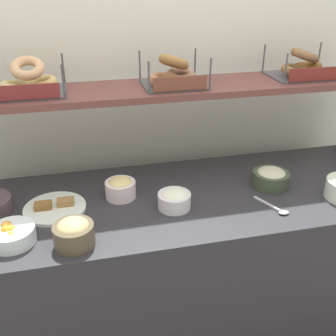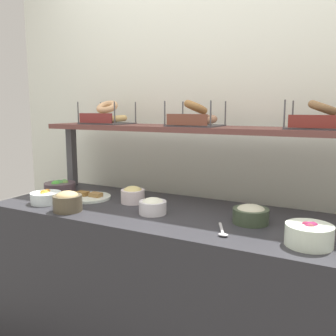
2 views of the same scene
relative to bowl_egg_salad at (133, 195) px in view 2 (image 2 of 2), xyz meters
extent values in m
cube|color=white|center=(0.31, 0.49, 0.30)|extent=(3.22, 0.06, 2.40)
cube|color=#2D2D33|center=(0.31, -0.06, -0.47)|extent=(2.02, 0.70, 0.85)
cube|color=#4C4C51|center=(-0.64, 0.21, 0.15)|extent=(0.05, 0.05, 0.40)
cube|color=brown|center=(0.31, 0.21, 0.37)|extent=(1.98, 0.32, 0.03)
cylinder|color=white|center=(0.00, 0.00, -0.01)|extent=(0.13, 0.13, 0.08)
ellipsoid|color=#EDDB88|center=(0.00, 0.00, 0.02)|extent=(0.10, 0.10, 0.05)
cylinder|color=white|center=(-0.43, -0.23, -0.02)|extent=(0.17, 0.17, 0.06)
sphere|color=orange|center=(-0.43, -0.23, 0.01)|extent=(0.04, 0.04, 0.04)
sphere|color=#F8A43A|center=(-0.43, -0.26, 0.01)|extent=(0.03, 0.03, 0.03)
sphere|color=#F9A03E|center=(-0.45, -0.20, 0.01)|extent=(0.04, 0.04, 0.04)
sphere|color=orange|center=(-0.45, -0.23, 0.01)|extent=(0.04, 0.04, 0.04)
sphere|color=#F98846|center=(-0.43, -0.23, 0.01)|extent=(0.03, 0.03, 0.03)
cylinder|color=#4E3D45|center=(-0.55, 0.00, -0.02)|extent=(0.19, 0.19, 0.06)
sphere|color=#5E9B53|center=(-0.55, 0.04, 0.01)|extent=(0.05, 0.05, 0.05)
sphere|color=#519C50|center=(-0.56, 0.00, 0.01)|extent=(0.06, 0.06, 0.06)
sphere|color=#4EA65A|center=(-0.55, -0.01, 0.01)|extent=(0.04, 0.04, 0.04)
sphere|color=green|center=(-0.56, -0.03, 0.01)|extent=(0.06, 0.06, 0.06)
sphere|color=#6D9746|center=(-0.53, 0.02, 0.01)|extent=(0.04, 0.04, 0.04)
cylinder|color=white|center=(0.97, -0.23, -0.01)|extent=(0.18, 0.18, 0.08)
sphere|color=#91214D|center=(0.98, -0.22, 0.02)|extent=(0.05, 0.05, 0.05)
sphere|color=#A0294D|center=(0.97, -0.24, 0.02)|extent=(0.04, 0.04, 0.04)
sphere|color=#8A2250|center=(0.97, -0.23, 0.02)|extent=(0.05, 0.05, 0.05)
sphere|color=maroon|center=(0.95, -0.22, 0.02)|extent=(0.04, 0.04, 0.04)
sphere|color=#913D41|center=(0.97, -0.24, 0.02)|extent=(0.04, 0.04, 0.04)
cylinder|color=brown|center=(-0.21, -0.30, -0.01)|extent=(0.15, 0.15, 0.08)
ellipsoid|color=tan|center=(-0.21, -0.30, 0.03)|extent=(0.12, 0.12, 0.06)
cylinder|color=#3B4A34|center=(0.69, -0.05, -0.01)|extent=(0.17, 0.17, 0.07)
ellipsoid|color=beige|center=(0.69, -0.05, 0.02)|extent=(0.13, 0.13, 0.05)
cylinder|color=white|center=(0.21, -0.14, -0.01)|extent=(0.14, 0.14, 0.07)
ellipsoid|color=white|center=(0.21, -0.14, 0.01)|extent=(0.11, 0.11, 0.05)
cylinder|color=white|center=(-0.28, -0.04, -0.04)|extent=(0.26, 0.26, 0.01)
cube|color=olive|center=(-0.33, -0.04, -0.02)|extent=(0.07, 0.05, 0.02)
cube|color=#9F7441|center=(-0.24, -0.03, -0.02)|extent=(0.07, 0.05, 0.02)
cube|color=#B7B7BC|center=(0.60, -0.21, -0.04)|extent=(0.07, 0.13, 0.01)
ellipsoid|color=#B7B7BC|center=(0.64, -0.29, -0.04)|extent=(0.04, 0.03, 0.01)
cube|color=#4C4C51|center=(-0.33, 0.23, 0.39)|extent=(0.29, 0.24, 0.01)
cylinder|color=#4C4C51|center=(-0.48, 0.11, 0.45)|extent=(0.01, 0.01, 0.14)
cylinder|color=#4C4C51|center=(-0.19, 0.11, 0.45)|extent=(0.01, 0.01, 0.14)
cylinder|color=#4C4C51|center=(-0.48, 0.34, 0.45)|extent=(0.01, 0.01, 0.14)
cylinder|color=#4C4C51|center=(-0.19, 0.34, 0.45)|extent=(0.01, 0.01, 0.14)
cube|color=maroon|center=(-0.33, 0.11, 0.42)|extent=(0.25, 0.01, 0.06)
torus|color=tan|center=(-0.39, 0.20, 0.42)|extent=(0.19, 0.19, 0.06)
torus|color=tan|center=(-0.29, 0.26, 0.42)|extent=(0.19, 0.19, 0.05)
torus|color=#DEA979|center=(-0.33, 0.23, 0.49)|extent=(0.15, 0.15, 0.10)
cube|color=#4C4C51|center=(0.29, 0.21, 0.39)|extent=(0.28, 0.24, 0.01)
cylinder|color=#4C4C51|center=(0.16, 0.10, 0.45)|extent=(0.01, 0.01, 0.14)
cylinder|color=#4C4C51|center=(0.42, 0.10, 0.45)|extent=(0.01, 0.01, 0.14)
cylinder|color=#4C4C51|center=(0.16, 0.33, 0.45)|extent=(0.01, 0.01, 0.14)
cylinder|color=#4C4C51|center=(0.42, 0.33, 0.45)|extent=(0.01, 0.01, 0.14)
cube|color=brown|center=(0.29, 0.09, 0.42)|extent=(0.24, 0.01, 0.06)
torus|color=#A66B46|center=(0.24, 0.18, 0.42)|extent=(0.20, 0.20, 0.05)
torus|color=#A17357|center=(0.33, 0.25, 0.42)|extent=(0.17, 0.17, 0.06)
torus|color=#A1713F|center=(0.29, 0.21, 0.49)|extent=(0.20, 0.20, 0.09)
cube|color=#4C4C51|center=(0.94, 0.23, 0.39)|extent=(0.32, 0.24, 0.01)
cylinder|color=#4C4C51|center=(0.79, 0.11, 0.45)|extent=(0.01, 0.01, 0.14)
cylinder|color=#4C4C51|center=(0.79, 0.34, 0.45)|extent=(0.01, 0.01, 0.14)
cube|color=maroon|center=(0.94, 0.11, 0.42)|extent=(0.27, 0.01, 0.06)
torus|color=brown|center=(0.89, 0.20, 0.42)|extent=(0.19, 0.19, 0.06)
torus|color=brown|center=(0.99, 0.26, 0.42)|extent=(0.18, 0.18, 0.06)
torus|color=olive|center=(0.94, 0.23, 0.49)|extent=(0.15, 0.15, 0.09)
camera|label=1|loc=(-0.14, -1.53, 0.87)|focal=42.69mm
camera|label=2|loc=(1.12, -1.69, 0.48)|focal=39.11mm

